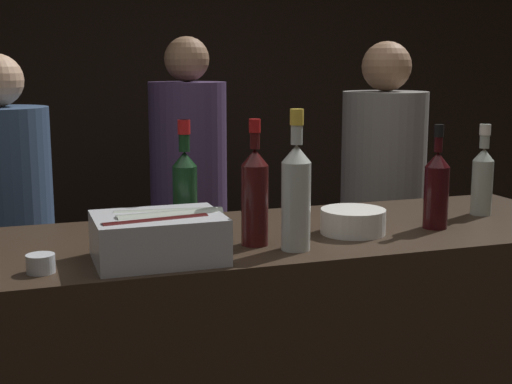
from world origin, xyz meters
TOP-DOWN VIEW (x-y plane):
  - wall_back_chalkboard at (0.00, 2.68)m, footprint 6.40×0.06m
  - ice_bin_with_bottles at (-0.34, 0.15)m, footprint 0.35×0.25m
  - bowl_white at (0.26, 0.25)m, footprint 0.19×0.19m
  - candle_votive at (-0.63, 0.13)m, footprint 0.07×0.07m
  - white_wine_bottle at (0.79, 0.36)m, footprint 0.07×0.07m
  - red_wine_bottle_burgundy at (-0.22, 0.36)m, footprint 0.07×0.07m
  - rose_wine_bottle at (0.03, 0.13)m, footprint 0.08×0.08m
  - red_wine_bottle_black_foil at (0.53, 0.23)m, footprint 0.08×0.08m
  - red_wine_bottle_tall at (-0.06, 0.22)m, footprint 0.08×0.08m
  - person_in_hoodie at (0.83, 1.10)m, footprint 0.36×0.36m
  - person_blond_tee at (0.10, 1.68)m, footprint 0.37×0.37m
  - person_grey_polo at (-0.73, 1.39)m, footprint 0.39×0.39m

SIDE VIEW (x-z plane):
  - person_grey_polo at x=-0.73m, z-range 0.08..1.71m
  - person_in_hoodie at x=0.83m, z-range 0.09..1.77m
  - person_blond_tee at x=0.10m, z-range 0.10..1.81m
  - candle_votive at x=-0.63m, z-range 1.09..1.13m
  - bowl_white at x=0.26m, z-range 1.09..1.16m
  - ice_bin_with_bottles at x=-0.34m, z-range 1.09..1.22m
  - red_wine_bottle_black_foil at x=0.53m, z-range 1.06..1.37m
  - white_wine_bottle at x=0.79m, z-range 1.06..1.37m
  - red_wine_bottle_burgundy at x=-0.22m, z-range 1.06..1.40m
  - red_wine_bottle_tall at x=-0.06m, z-range 1.06..1.41m
  - rose_wine_bottle at x=0.03m, z-range 1.06..1.44m
  - wall_back_chalkboard at x=0.00m, z-range 0.00..2.80m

